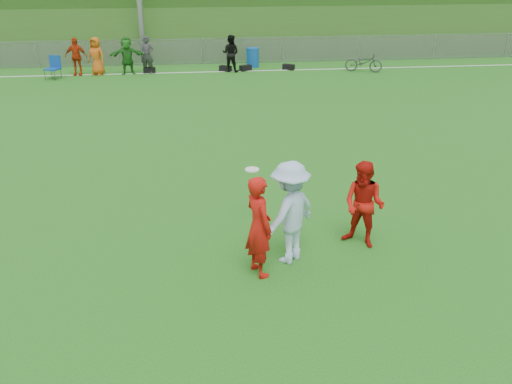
{
  "coord_description": "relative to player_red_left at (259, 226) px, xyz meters",
  "views": [
    {
      "loc": [
        -0.76,
        -8.97,
        5.42
      ],
      "look_at": [
        0.36,
        0.5,
        1.31
      ],
      "focal_mm": 40.0,
      "sensor_mm": 36.0,
      "label": 1
    }
  ],
  "objects": [
    {
      "name": "berm",
      "position": [
        -0.33,
        31.14,
        0.57
      ],
      "size": [
        120.0,
        18.0,
        3.0
      ],
      "primitive_type": "cube",
      "color": "#265116",
      "rests_on": "ground"
    },
    {
      "name": "gear_bags",
      "position": [
        0.75,
        18.24,
        -0.8
      ],
      "size": [
        7.17,
        0.54,
        0.26
      ],
      "color": "black",
      "rests_on": "ground"
    },
    {
      "name": "player_blue",
      "position": [
        0.62,
        0.4,
        0.04
      ],
      "size": [
        1.43,
        1.38,
        1.95
      ],
      "primitive_type": "imported",
      "rotation": [
        0.0,
        0.0,
        3.86
      ],
      "color": "#AACBEC",
      "rests_on": "ground"
    },
    {
      "name": "sideline_far",
      "position": [
        -0.33,
        18.14,
        -0.93
      ],
      "size": [
        60.0,
        0.1,
        0.01
      ],
      "primitive_type": "cube",
      "color": "white",
      "rests_on": "ground"
    },
    {
      "name": "bicycle",
      "position": [
        7.09,
        17.34,
        -0.48
      ],
      "size": [
        1.81,
        1.19,
        0.9
      ],
      "primitive_type": "imported",
      "rotation": [
        0.0,
        0.0,
        1.19
      ],
      "color": "#2E2E31",
      "rests_on": "ground"
    },
    {
      "name": "camp_chair",
      "position": [
        -7.07,
        17.36,
        -0.64
      ],
      "size": [
        0.75,
        0.75,
        1.02
      ],
      "rotation": [
        0.0,
        0.0,
        -0.4
      ],
      "color": "#0D3C93",
      "rests_on": "ground"
    },
    {
      "name": "player_red_left",
      "position": [
        0.0,
        0.0,
        0.0
      ],
      "size": [
        0.67,
        0.8,
        1.87
      ],
      "primitive_type": "imported",
      "rotation": [
        0.0,
        0.0,
        1.95
      ],
      "color": "#BA130C",
      "rests_on": "ground"
    },
    {
      "name": "frisbee",
      "position": [
        0.12,
        2.09,
        0.26
      ],
      "size": [
        0.29,
        0.29,
        0.03
      ],
      "color": "silver",
      "rests_on": "ground"
    },
    {
      "name": "ground",
      "position": [
        -0.33,
        0.14,
        -0.93
      ],
      "size": [
        120.0,
        120.0,
        0.0
      ],
      "primitive_type": "plane",
      "color": "#1B5F14",
      "rests_on": "ground"
    },
    {
      "name": "recycling_bin",
      "position": [
        2.04,
        19.14,
        -0.47
      ],
      "size": [
        0.63,
        0.63,
        0.92
      ],
      "primitive_type": "cylinder",
      "rotation": [
        0.0,
        0.0,
        0.03
      ],
      "color": "#0E489E",
      "rests_on": "ground"
    },
    {
      "name": "fence",
      "position": [
        -0.33,
        20.14,
        -0.29
      ],
      "size": [
        58.0,
        0.06,
        1.3
      ],
      "color": "gray",
      "rests_on": "ground"
    },
    {
      "name": "player_red_center",
      "position": [
        2.14,
        0.81,
        -0.07
      ],
      "size": [
        1.06,
        1.04,
        1.73
      ],
      "primitive_type": "imported",
      "rotation": [
        0.0,
        0.0,
        -0.71
      ],
      "color": "#B9140C",
      "rests_on": "ground"
    },
    {
      "name": "spectator_row",
      "position": [
        -3.37,
        18.14,
        -0.09
      ],
      "size": [
        8.08,
        0.91,
        1.69
      ],
      "color": "#BA2F0C",
      "rests_on": "ground"
    }
  ]
}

